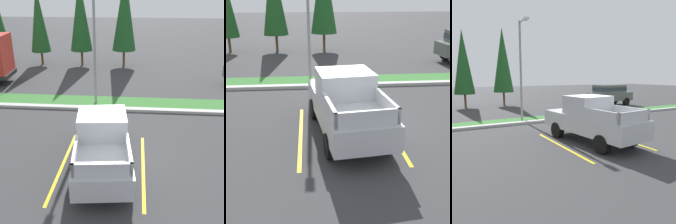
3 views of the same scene
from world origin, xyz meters
The scene contains 10 objects.
ground_plane centered at (0.00, 0.00, 0.00)m, with size 120.00×120.00×0.00m, color #38383A.
parking_line_near centered at (-2.02, -0.53, 0.00)m, with size 0.12×4.80×0.01m, color yellow.
parking_line_far centered at (1.08, -0.53, 0.00)m, with size 0.12×4.80×0.01m, color yellow.
curb_strip centered at (0.00, 5.00, 0.07)m, with size 56.00×0.40×0.15m, color #B2B2AD.
grass_median centered at (0.00, 6.10, 0.03)m, with size 56.00×1.80×0.06m, color #387533.
pickup_truck_main centered at (-0.48, -0.48, 1.04)m, with size 2.50×5.41×2.10m.
suv_distant centered at (9.12, 9.97, 1.24)m, with size 4.71×2.18×2.10m.
street_light centered at (-1.63, 5.74, 3.78)m, with size 0.24×1.49×6.47m.
cypress_tree_center centered at (-4.11, 14.97, 4.26)m, with size 1.88×1.88×7.24m.
cypress_tree_right_inner centered at (-0.43, 15.00, 4.52)m, with size 2.00×2.00×7.68m.
Camera 3 is at (-6.75, -9.44, 3.00)m, focal length 38.79 mm.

